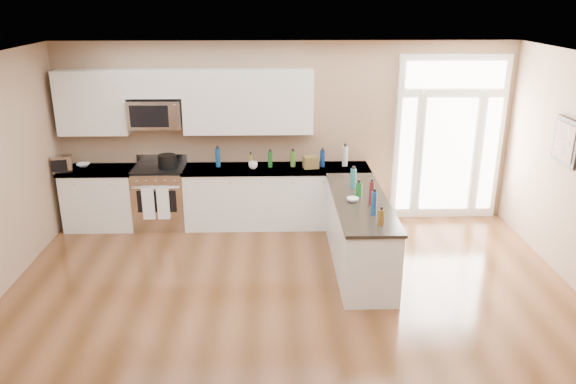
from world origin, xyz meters
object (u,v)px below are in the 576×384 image
at_px(kitchen_range, 161,197).
at_px(stockpot, 167,161).
at_px(toaster_oven, 62,164).
at_px(peninsula_cabinet, 359,235).

distance_m(kitchen_range, stockpot, 0.59).
relative_size(stockpot, toaster_oven, 1.00).
xyz_separation_m(peninsula_cabinet, toaster_oven, (-4.28, 1.33, 0.62)).
height_order(stockpot, toaster_oven, toaster_oven).
xyz_separation_m(stockpot, toaster_oven, (-1.54, -0.12, 0.00)).
bearing_deg(kitchen_range, peninsula_cabinet, -26.74).
distance_m(peninsula_cabinet, kitchen_range, 3.22).
distance_m(stockpot, toaster_oven, 1.54).
distance_m(peninsula_cabinet, toaster_oven, 4.52).
height_order(kitchen_range, toaster_oven, toaster_oven).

